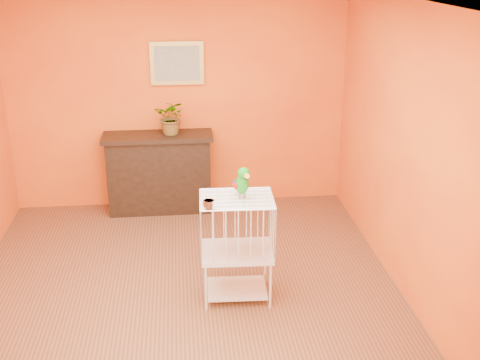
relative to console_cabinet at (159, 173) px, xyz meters
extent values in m
plane|color=brown|center=(0.26, -2.02, -0.48)|extent=(4.50, 4.50, 0.00)
plane|color=orange|center=(0.26, 0.23, 0.82)|extent=(4.00, 0.00, 4.00)
plane|color=orange|center=(0.26, -4.27, 0.82)|extent=(4.00, 0.00, 4.00)
plane|color=orange|center=(2.26, -2.02, 0.82)|extent=(0.00, 4.50, 4.50)
plane|color=white|center=(0.26, -2.02, 2.12)|extent=(4.50, 4.50, 0.00)
cube|color=black|center=(0.00, 0.00, -0.03)|extent=(1.21, 0.40, 0.90)
cube|color=black|center=(0.00, 0.00, 0.45)|extent=(1.29, 0.46, 0.05)
cube|color=black|center=(0.00, -0.18, -0.03)|extent=(0.84, 0.02, 0.45)
cube|color=brown|center=(-0.25, -0.05, -0.13)|extent=(0.05, 0.18, 0.28)
cube|color=#264924|center=(-0.17, -0.05, -0.13)|extent=(0.05, 0.18, 0.28)
cube|color=brown|center=(-0.08, -0.05, -0.13)|extent=(0.05, 0.18, 0.28)
cube|color=#264924|center=(0.02, -0.05, -0.13)|extent=(0.05, 0.18, 0.28)
cube|color=brown|center=(0.12, -0.05, -0.13)|extent=(0.05, 0.18, 0.28)
imported|color=#26722D|center=(0.18, 0.00, 0.64)|extent=(0.46, 0.49, 0.32)
cube|color=#A4853A|center=(0.26, 0.20, 1.27)|extent=(0.62, 0.03, 0.50)
cube|color=gray|center=(0.26, 0.18, 1.27)|extent=(0.52, 0.01, 0.40)
cube|color=silver|center=(0.73, -2.06, -0.40)|extent=(0.55, 0.43, 0.02)
cube|color=silver|center=(0.73, -2.06, -0.02)|extent=(0.65, 0.51, 0.04)
cube|color=silver|center=(0.73, -2.06, 0.49)|extent=(0.65, 0.51, 0.01)
cylinder|color=silver|center=(0.44, -2.26, -0.26)|extent=(0.02, 0.02, 0.44)
cylinder|color=silver|center=(1.00, -2.28, -0.26)|extent=(0.02, 0.02, 0.44)
cylinder|color=silver|center=(0.46, -1.83, -0.26)|extent=(0.02, 0.02, 0.44)
cylinder|color=silver|center=(1.02, -1.85, -0.26)|extent=(0.02, 0.02, 0.44)
cylinder|color=silver|center=(0.48, -2.25, 0.53)|extent=(0.10, 0.10, 0.07)
cylinder|color=#59544C|center=(0.76, -2.06, 0.51)|extent=(0.01, 0.01, 0.04)
cylinder|color=#59544C|center=(0.80, -2.04, 0.51)|extent=(0.01, 0.01, 0.04)
ellipsoid|color=#148712|center=(0.78, -2.05, 0.62)|extent=(0.15, 0.19, 0.21)
ellipsoid|color=#148712|center=(0.79, -2.08, 0.73)|extent=(0.13, 0.13, 0.10)
cone|color=orange|center=(0.80, -2.13, 0.72)|extent=(0.07, 0.08, 0.07)
cone|color=black|center=(0.80, -2.11, 0.70)|extent=(0.03, 0.03, 0.03)
sphere|color=black|center=(0.76, -2.11, 0.74)|extent=(0.01, 0.01, 0.01)
sphere|color=black|center=(0.83, -2.09, 0.74)|extent=(0.01, 0.01, 0.01)
ellipsoid|color=#A50C0C|center=(0.72, -2.06, 0.61)|extent=(0.04, 0.07, 0.07)
ellipsoid|color=navy|center=(0.83, -2.02, 0.61)|extent=(0.04, 0.07, 0.07)
cone|color=#148712|center=(0.76, -1.98, 0.55)|extent=(0.10, 0.16, 0.11)
camera|label=1|loc=(0.26, -6.82, 2.50)|focal=45.00mm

